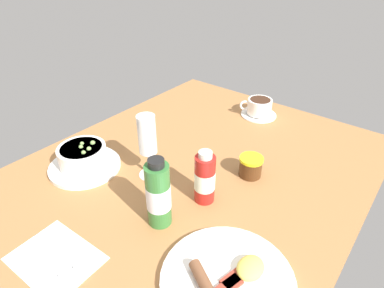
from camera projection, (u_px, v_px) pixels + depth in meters
ground_plane at (189, 177)px, 87.93cm from camera, size 110.00×84.00×3.00cm
porridge_bowl at (83, 158)px, 87.17cm from camera, size 19.24×19.24×7.59cm
cutlery_setting at (56, 259)px, 63.24cm from camera, size 13.65×17.89×0.90cm
coffee_cup at (259, 108)px, 113.96cm from camera, size 12.48×12.48×6.16cm
wine_glass at (147, 138)px, 80.37cm from camera, size 6.03×6.03×17.68cm
jam_jar at (251, 166)px, 84.84cm from camera, size 6.25×6.25×5.60cm
sauce_bottle_green at (158, 195)px, 68.04cm from camera, size 5.36×5.36×16.86cm
sauce_bottle_red at (205, 179)px, 74.93cm from camera, size 4.95×4.95×13.79cm
breakfast_plate at (228, 279)px, 58.83cm from camera, size 24.78×24.78×3.70cm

